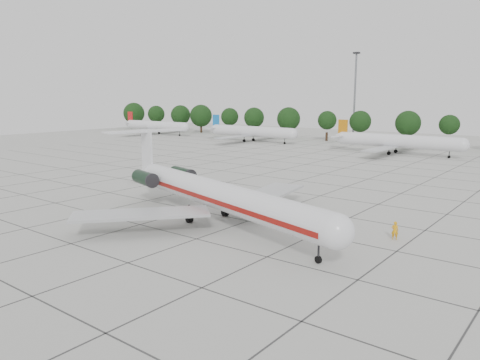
{
  "coord_description": "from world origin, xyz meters",
  "views": [
    {
      "loc": [
        28.95,
        -38.57,
        13.23
      ],
      "look_at": [
        -3.88,
        3.61,
        3.5
      ],
      "focal_mm": 35.0,
      "sensor_mm": 36.0,
      "label": 1
    }
  ],
  "objects": [
    {
      "name": "bg_airliner_c",
      "position": [
        -7.87,
        66.33,
        2.91
      ],
      "size": [
        28.24,
        27.2,
        7.4
      ],
      "color": "silver",
      "rests_on": "ground"
    },
    {
      "name": "ground",
      "position": [
        0.0,
        0.0,
        0.0
      ],
      "size": [
        260.0,
        260.0,
        0.0
      ],
      "primitive_type": "plane",
      "color": "beige",
      "rests_on": "ground"
    },
    {
      "name": "bg_airliner_a",
      "position": [
        -92.04,
        70.01,
        2.91
      ],
      "size": [
        28.24,
        27.2,
        7.4
      ],
      "color": "silver",
      "rests_on": "ground"
    },
    {
      "name": "ground_crew",
      "position": [
        14.65,
        3.17,
        0.87
      ],
      "size": [
        0.75,
        0.62,
        1.75
      ],
      "primitive_type": "imported",
      "rotation": [
        0.0,
        0.0,
        3.51
      ],
      "color": "orange",
      "rests_on": "ground"
    },
    {
      "name": "floodlight_mast",
      "position": [
        -30.0,
        92.0,
        14.28
      ],
      "size": [
        1.6,
        1.6,
        25.45
      ],
      "color": "slate",
      "rests_on": "ground"
    },
    {
      "name": "tree_line",
      "position": [
        -11.68,
        85.0,
        5.98
      ],
      "size": [
        249.86,
        8.44,
        10.22
      ],
      "color": "#332114",
      "rests_on": "ground"
    },
    {
      "name": "apron_joints",
      "position": [
        0.0,
        15.0,
        0.01
      ],
      "size": [
        170.0,
        170.0,
        0.02
      ],
      "primitive_type": "cube",
      "color": "#383838",
      "rests_on": "ground"
    },
    {
      "name": "bg_airliner_b",
      "position": [
        -50.98,
        69.28,
        2.91
      ],
      "size": [
        28.24,
        27.2,
        7.4
      ],
      "color": "silver",
      "rests_on": "ground"
    },
    {
      "name": "main_airliner",
      "position": [
        -3.35,
        -2.24,
        3.09
      ],
      "size": [
        36.64,
        28.15,
        8.74
      ],
      "rotation": [
        0.0,
        0.0,
        -0.28
      ],
      "color": "silver",
      "rests_on": "ground"
    }
  ]
}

